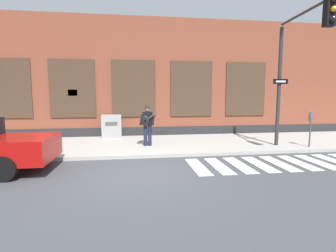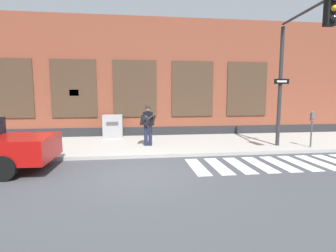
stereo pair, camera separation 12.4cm
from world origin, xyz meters
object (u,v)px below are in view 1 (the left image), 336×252
busker (147,123)px  traffic_light (297,56)px  utility_box (112,126)px  parking_meter (311,123)px

busker → traffic_light: bearing=-19.4°
traffic_light → busker: bearing=160.6°
busker → utility_box: busker is taller
traffic_light → utility_box: traffic_light is taller
busker → parking_meter: busker is taller
parking_meter → utility_box: bearing=156.3°
utility_box → traffic_light: bearing=-31.7°
traffic_light → parking_meter: bearing=29.7°
parking_meter → utility_box: 8.71m
parking_meter → utility_box: parking_meter is taller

